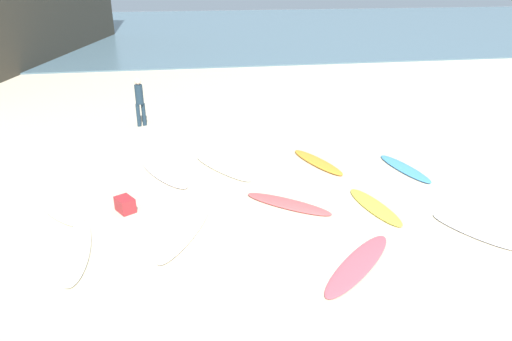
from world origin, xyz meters
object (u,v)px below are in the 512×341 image
at_px(beachgoer_near, 140,100).
at_px(surfboard_10, 223,168).
at_px(surfboard_6, 164,174).
at_px(surfboard_7, 375,207).
at_px(surfboard_0, 185,233).
at_px(surfboard_1, 358,264).
at_px(surfboard_5, 318,162).
at_px(surfboard_3, 405,168).
at_px(surfboard_4, 474,231).
at_px(surfboard_9, 288,204).
at_px(beach_cooler, 125,205).
at_px(surfboard_2, 76,251).
at_px(surfboard_8, 59,208).

bearing_deg(beachgoer_near, surfboard_10, 97.52).
bearing_deg(surfboard_6, surfboard_10, -22.73).
bearing_deg(surfboard_7, beachgoer_near, 117.31).
bearing_deg(surfboard_0, surfboard_1, -2.63).
relative_size(surfboard_5, surfboard_6, 0.93).
bearing_deg(surfboard_7, surfboard_1, -130.83).
bearing_deg(surfboard_1, surfboard_3, 99.96).
bearing_deg(surfboard_1, surfboard_4, 59.97).
height_order(surfboard_9, beachgoer_near, beachgoer_near).
bearing_deg(surfboard_3, beachgoer_near, 133.02).
height_order(surfboard_0, beach_cooler, beach_cooler).
bearing_deg(surfboard_10, surfboard_3, -41.42).
height_order(surfboard_4, surfboard_10, surfboard_4).
bearing_deg(surfboard_5, surfboard_1, -118.21).
xyz_separation_m(surfboard_4, beach_cooler, (-7.46, 2.26, 0.14)).
bearing_deg(surfboard_1, beachgoer_near, 160.95).
distance_m(surfboard_6, surfboard_7, 5.69).
height_order(surfboard_2, surfboard_6, surfboard_6).
distance_m(surfboard_4, beach_cooler, 7.80).
xyz_separation_m(surfboard_3, surfboard_4, (-0.11, -3.45, -0.01)).
distance_m(surfboard_1, surfboard_9, 2.75).
distance_m(surfboard_7, beachgoer_near, 9.45).
height_order(surfboard_5, beachgoer_near, beachgoer_near).
bearing_deg(surfboard_4, surfboard_1, 165.59).
bearing_deg(beach_cooler, surfboard_4, -16.86).
xyz_separation_m(surfboard_9, beach_cooler, (-3.82, 0.35, 0.14)).
relative_size(surfboard_6, surfboard_9, 1.08).
xyz_separation_m(surfboard_4, surfboard_8, (-9.02, 2.61, -0.00)).
height_order(surfboard_3, surfboard_6, surfboard_6).
relative_size(surfboard_2, surfboard_10, 1.03).
bearing_deg(surfboard_3, surfboard_5, 148.02).
bearing_deg(beach_cooler, surfboard_3, 8.91).
bearing_deg(beach_cooler, surfboard_0, -44.11).
relative_size(surfboard_5, surfboard_7, 1.10).
xyz_separation_m(surfboard_0, surfboard_8, (-2.90, 1.64, -0.01)).
distance_m(surfboard_2, surfboard_4, 8.32).
height_order(surfboard_2, surfboard_3, surfboard_3).
height_order(surfboard_0, surfboard_7, surfboard_0).
bearing_deg(surfboard_3, beach_cooler, 177.53).
distance_m(surfboard_1, surfboard_6, 6.19).
height_order(surfboard_1, surfboard_2, surfboard_2).
xyz_separation_m(surfboard_1, surfboard_9, (-0.74, 2.65, 0.00)).
height_order(surfboard_3, surfboard_9, surfboard_3).
distance_m(surfboard_7, beach_cooler, 5.88).
xyz_separation_m(surfboard_7, surfboard_10, (-3.32, 2.94, -0.00)).
height_order(surfboard_6, surfboard_8, surfboard_6).
bearing_deg(surfboard_4, beachgoer_near, 101.32).
height_order(surfboard_0, surfboard_6, surfboard_0).
xyz_separation_m(surfboard_4, surfboard_7, (-1.64, 1.42, 0.00)).
bearing_deg(surfboard_6, beachgoer_near, 72.81).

